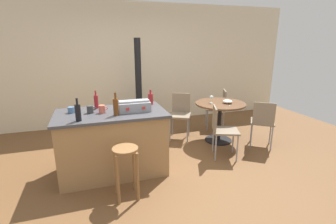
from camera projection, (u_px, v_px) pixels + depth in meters
name	position (u px, v px, depth m)	size (l,w,h in m)	color
ground_plane	(159.00, 168.00, 3.78)	(8.80, 8.80, 0.00)	brown
back_wall	(129.00, 65.00, 5.65)	(8.00, 0.10, 2.70)	beige
kitchen_island	(113.00, 142.00, 3.58)	(1.52, 0.85, 0.91)	#A37A4C
wooden_stool	(126.00, 163.00, 2.97)	(0.31, 0.31, 0.66)	olive
dining_table	(220.00, 112.00, 4.67)	(0.94, 0.94, 0.76)	black
folding_chair_near	(263.00, 120.00, 4.40)	(0.56, 0.56, 0.86)	#7F705B
folding_chair_far	(218.00, 106.00, 5.39)	(0.52, 0.52, 0.86)	#7F705B
folding_chair_left	(180.00, 112.00, 4.87)	(0.54, 0.54, 0.88)	#7F705B
folding_chair_right	(221.00, 128.00, 4.03)	(0.52, 0.52, 0.86)	#7F705B
wood_stove	(139.00, 109.00, 5.27)	(0.44, 0.45, 1.93)	black
toolbox	(134.00, 106.00, 3.48)	(0.44, 0.24, 0.16)	gray
bottle_0	(151.00, 99.00, 3.85)	(0.08, 0.08, 0.23)	maroon
bottle_1	(96.00, 101.00, 3.62)	(0.06, 0.06, 0.27)	maroon
bottle_2	(116.00, 107.00, 3.27)	(0.07, 0.07, 0.31)	#603314
bottle_3	(78.00, 112.00, 3.04)	(0.07, 0.07, 0.29)	black
cup_0	(102.00, 109.00, 3.40)	(0.12, 0.08, 0.11)	#DB6651
cup_1	(71.00, 110.00, 3.41)	(0.12, 0.09, 0.08)	#4C7099
cup_2	(90.00, 109.00, 3.40)	(0.12, 0.09, 0.10)	#383838
wine_glass	(212.00, 97.00, 4.58)	(0.07, 0.07, 0.14)	silver
serving_bowl	(228.00, 101.00, 4.58)	(0.18, 0.18, 0.07)	white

